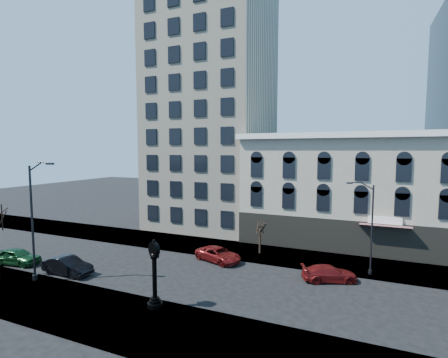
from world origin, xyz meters
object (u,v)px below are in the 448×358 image
at_px(street_clock, 155,276).
at_px(car_near_b, 68,266).
at_px(car_near_a, 17,256).
at_px(street_lamp_near, 38,189).

xyz_separation_m(street_clock, car_near_b, (-10.49, 2.18, -1.47)).
distance_m(car_near_a, car_near_b, 6.41).
relative_size(street_lamp_near, car_near_a, 2.21).
xyz_separation_m(car_near_a, car_near_b, (6.41, 0.05, -0.01)).
bearing_deg(car_near_a, car_near_b, -98.93).
relative_size(street_clock, car_near_a, 1.04).
relative_size(car_near_a, car_near_b, 0.98).
height_order(street_lamp_near, car_near_a, street_lamp_near).
relative_size(street_lamp_near, car_near_b, 2.16).
height_order(street_clock, car_near_a, street_clock).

